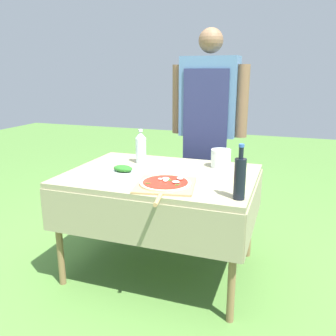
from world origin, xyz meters
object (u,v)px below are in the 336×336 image
(oil_bottle, at_px, (240,178))
(water_bottle, at_px, (141,147))
(person_cook, at_px, (209,117))
(herb_container, at_px, (123,169))
(prep_table, at_px, (161,184))
(mixing_tub, at_px, (221,158))
(pizza_on_peel, at_px, (165,184))

(oil_bottle, bearing_deg, water_bottle, 146.00)
(person_cook, height_order, oil_bottle, person_cook)
(person_cook, xyz_separation_m, herb_container, (-0.40, -0.84, -0.27))
(water_bottle, bearing_deg, oil_bottle, -34.00)
(person_cook, xyz_separation_m, water_bottle, (-0.39, -0.56, -0.18))
(prep_table, bearing_deg, mixing_tub, 39.62)
(oil_bottle, bearing_deg, herb_container, 162.06)
(water_bottle, xyz_separation_m, mixing_tub, (0.59, 0.08, -0.06))
(water_bottle, xyz_separation_m, herb_container, (-0.01, -0.28, -0.10))
(oil_bottle, height_order, water_bottle, oil_bottle)
(oil_bottle, bearing_deg, prep_table, 149.72)
(person_cook, distance_m, herb_container, 0.97)
(mixing_tub, bearing_deg, person_cook, 113.39)
(prep_table, xyz_separation_m, oil_bottle, (0.58, -0.34, 0.20))
(water_bottle, bearing_deg, prep_table, -41.66)
(prep_table, relative_size, herb_container, 6.68)
(pizza_on_peel, xyz_separation_m, oil_bottle, (0.45, -0.07, 0.11))
(water_bottle, bearing_deg, pizza_on_peel, -52.58)
(oil_bottle, xyz_separation_m, mixing_tub, (-0.22, 0.63, -0.06))
(pizza_on_peel, bearing_deg, prep_table, 104.78)
(prep_table, xyz_separation_m, water_bottle, (-0.24, 0.22, 0.20))
(herb_container, relative_size, mixing_tub, 1.34)
(prep_table, distance_m, oil_bottle, 0.70)
(oil_bottle, relative_size, mixing_tub, 2.13)
(prep_table, height_order, person_cook, person_cook)
(person_cook, relative_size, oil_bottle, 5.73)
(person_cook, relative_size, water_bottle, 6.83)
(water_bottle, height_order, mixing_tub, water_bottle)
(person_cook, relative_size, pizza_on_peel, 3.26)
(mixing_tub, bearing_deg, herb_container, -149.41)
(mixing_tub, bearing_deg, pizza_on_peel, -111.96)
(oil_bottle, bearing_deg, mixing_tub, 109.66)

